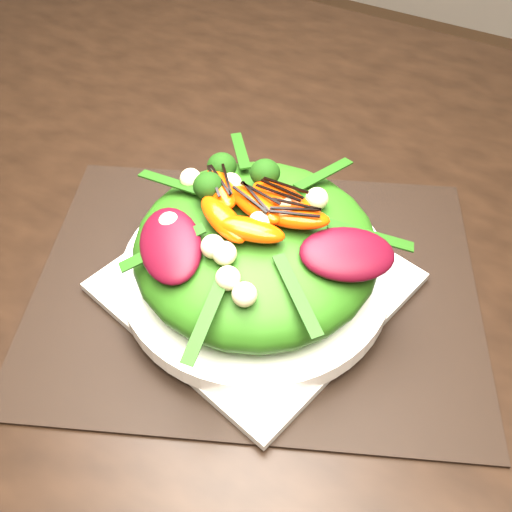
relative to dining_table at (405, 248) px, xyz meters
The scene contains 11 objects.
floor 0.73m from the dining_table, ahead, with size 4.00×4.00×0.01m, color brown.
dining_table is the anchor object (origin of this frame).
placemat 0.18m from the dining_table, 128.19° to the right, with size 0.44×0.34×0.00m, color black.
plate_base 0.18m from the dining_table, 128.19° to the right, with size 0.25×0.25×0.01m, color silver.
salad_bowl 0.19m from the dining_table, 128.19° to the right, with size 0.26×0.26×0.02m, color white.
lettuce_mound 0.20m from the dining_table, 128.19° to the right, with size 0.23×0.23×0.08m, color #2A5E11.
radicchio_leaf 0.18m from the dining_table, 100.20° to the right, with size 0.08×0.05×0.02m, color #400612.
orange_segment 0.20m from the dining_table, 134.69° to the right, with size 0.06×0.02×0.02m, color #F13503.
broccoli_floret 0.24m from the dining_table, 145.95° to the right, with size 0.04×0.04×0.04m, color black.
macadamia_nut 0.22m from the dining_table, 113.53° to the right, with size 0.02×0.02×0.02m, color #CCB58F.
balsamic_drizzle 0.21m from the dining_table, 134.69° to the right, with size 0.05×0.00×0.00m, color black.
Camera 1 is at (0.07, -0.48, 1.22)m, focal length 42.00 mm.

